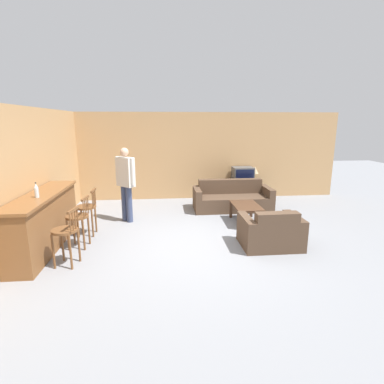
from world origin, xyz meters
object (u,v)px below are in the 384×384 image
table_lamp (255,171)px  tv (243,175)px  bar_chair_far (87,210)px  coffee_table (246,208)px  armchair_near (271,233)px  tv_unit (242,191)px  person_by_window (126,181)px  bar_chair_near (66,234)px  couch_far (232,199)px  bottle (36,191)px  bar_chair_mid (78,220)px

table_lamp → tv: bearing=-179.5°
bar_chair_far → coffee_table: size_ratio=1.02×
armchair_near → tv_unit: (0.39, 3.58, -0.01)m
armchair_near → table_lamp: 3.71m
tv_unit → table_lamp: table_lamp is taller
table_lamp → person_by_window: person_by_window is taller
bar_chair_near → bar_chair_far: same height
couch_far → coffee_table: 1.18m
bar_chair_far → tv: size_ratio=1.60×
person_by_window → bar_chair_near: bearing=-108.1°
bar_chair_far → tv: tv is taller
tv_unit → coffee_table: bearing=-102.5°
couch_far → bottle: bottle is taller
person_by_window → armchair_near: bearing=-32.0°
coffee_table → tv: (0.49, 2.19, 0.39)m
bar_chair_mid → armchair_near: (3.59, -0.33, -0.26)m
bar_chair_near → bar_chair_far: 1.38m
coffee_table → table_lamp: table_lamp is taller
bottle → person_by_window: size_ratio=0.15×
bar_chair_mid → coffee_table: size_ratio=1.02×
bar_chair_far → armchair_near: size_ratio=0.89×
bar_chair_near → person_by_window: bearing=71.9°
bar_chair_near → table_lamp: size_ratio=2.02×
bar_chair_far → table_lamp: size_ratio=2.02×
bar_chair_far → bottle: bearing=-121.1°
couch_far → tv: (0.55, 1.01, 0.48)m
bar_chair_near → person_by_window: (0.72, 2.20, 0.44)m
armchair_near → tv: size_ratio=1.80×
bar_chair_near → tv: (3.98, 3.98, 0.22)m
bar_chair_near → bottle: bottle is taller
bar_chair_far → bottle: (-0.56, -0.93, 0.63)m
bottle → person_by_window: 2.18m
bar_chair_mid → couch_far: size_ratio=0.47×
couch_far → bottle: 4.81m
table_lamp → couch_far: bearing=-132.0°
person_by_window → bar_chair_mid: bearing=-116.1°
table_lamp → person_by_window: size_ratio=0.28×
bar_chair_mid → tv_unit: bar_chair_mid is taller
bottle → bar_chair_far: bearing=58.9°
couch_far → person_by_window: 2.91m
bar_chair_far → coffee_table: bar_chair_far is taller
bar_chair_mid → table_lamp: table_lamp is taller
person_by_window → tv_unit: bearing=28.7°
coffee_table → person_by_window: person_by_window is taller
tv → bar_chair_far: bearing=-146.8°
bar_chair_mid → couch_far: (3.43, 2.24, -0.26)m
bar_chair_far → bottle: bottle is taller
bar_chair_near → table_lamp: bearing=42.6°
armchair_near → table_lamp: (0.75, 3.58, 0.60)m
table_lamp → bar_chair_near: bearing=-137.4°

